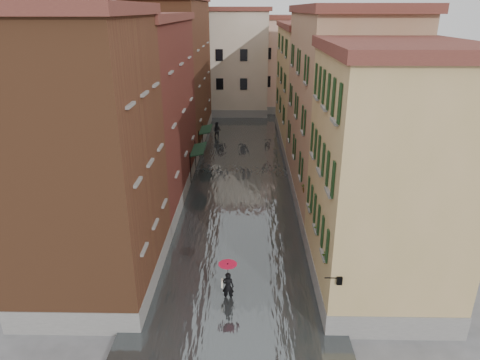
{
  "coord_description": "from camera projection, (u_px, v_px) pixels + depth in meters",
  "views": [
    {
      "loc": [
        0.61,
        -20.66,
        13.22
      ],
      "look_at": [
        0.11,
        4.86,
        3.0
      ],
      "focal_mm": 32.0,
      "sensor_mm": 36.0,
      "label": 1
    }
  ],
  "objects": [
    {
      "name": "building_right_far",
      "position": [
        310.0,
        87.0,
        44.11
      ],
      "size": [
        6.0,
        16.0,
        11.5
      ],
      "primitive_type": "cube",
      "color": "tan",
      "rests_on": "ground"
    },
    {
      "name": "building_left_mid",
      "position": [
        141.0,
        115.0,
        30.25
      ],
      "size": [
        6.0,
        14.0,
        12.5
      ],
      "primitive_type": "cube",
      "color": "#58211B",
      "rests_on": "ground"
    },
    {
      "name": "floodwater",
      "position": [
        241.0,
        176.0,
        36.13
      ],
      "size": [
        10.0,
        60.0,
        0.2
      ],
      "primitive_type": "cube",
      "color": "#464B4D",
      "rests_on": "ground"
    },
    {
      "name": "building_end_cream",
      "position": [
        222.0,
        63.0,
        57.0
      ],
      "size": [
        12.0,
        9.0,
        13.0
      ],
      "primitive_type": "cube",
      "color": "beige",
      "rests_on": "ground"
    },
    {
      "name": "pedestrian_main",
      "position": [
        228.0,
        279.0,
        20.42
      ],
      "size": [
        0.91,
        0.91,
        2.06
      ],
      "color": "black",
      "rests_on": "ground"
    },
    {
      "name": "building_right_near",
      "position": [
        384.0,
        181.0,
        19.98
      ],
      "size": [
        6.0,
        8.0,
        11.5
      ],
      "primitive_type": "cube",
      "color": "tan",
      "rests_on": "ground"
    },
    {
      "name": "pedestrian_far",
      "position": [
        217.0,
        131.0,
        46.4
      ],
      "size": [
        1.0,
        0.83,
        1.88
      ],
      "primitive_type": "imported",
      "rotation": [
        0.0,
        0.0,
        -0.14
      ],
      "color": "black",
      "rests_on": "ground"
    },
    {
      "name": "building_right_mid",
      "position": [
        339.0,
        112.0,
        29.91
      ],
      "size": [
        6.0,
        14.0,
        13.0
      ],
      "primitive_type": "cube",
      "color": "#9E7D60",
      "rests_on": "ground"
    },
    {
      "name": "window_planters",
      "position": [
        316.0,
        212.0,
        21.95
      ],
      "size": [
        0.59,
        8.63,
        0.84
      ],
      "color": "#9B6032",
      "rests_on": "ground"
    },
    {
      "name": "building_left_near",
      "position": [
        85.0,
        164.0,
        19.95
      ],
      "size": [
        6.0,
        8.0,
        13.0
      ],
      "primitive_type": "cube",
      "color": "brown",
      "rests_on": "ground"
    },
    {
      "name": "building_left_far",
      "position": [
        175.0,
        74.0,
        43.9
      ],
      "size": [
        6.0,
        16.0,
        14.0
      ],
      "primitive_type": "cube",
      "color": "brown",
      "rests_on": "ground"
    },
    {
      "name": "ground",
      "position": [
        236.0,
        261.0,
        24.1
      ],
      "size": [
        120.0,
        120.0,
        0.0
      ],
      "primitive_type": "plane",
      "color": "#59595C",
      "rests_on": "ground"
    },
    {
      "name": "awning_near",
      "position": [
        198.0,
        150.0,
        35.05
      ],
      "size": [
        1.09,
        3.41,
        2.8
      ],
      "color": "#15311E",
      "rests_on": "ground"
    },
    {
      "name": "awning_far",
      "position": [
        205.0,
        130.0,
        40.83
      ],
      "size": [
        1.09,
        3.18,
        2.8
      ],
      "color": "#15311E",
      "rests_on": "ground"
    },
    {
      "name": "building_end_pink",
      "position": [
        288.0,
        65.0,
        58.88
      ],
      "size": [
        10.0,
        9.0,
        12.0
      ],
      "primitive_type": "cube",
      "color": "#CCA28F",
      "rests_on": "ground"
    },
    {
      "name": "wall_lantern",
      "position": [
        339.0,
        280.0,
        17.33
      ],
      "size": [
        0.71,
        0.22,
        0.35
      ],
      "color": "black",
      "rests_on": "ground"
    }
  ]
}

